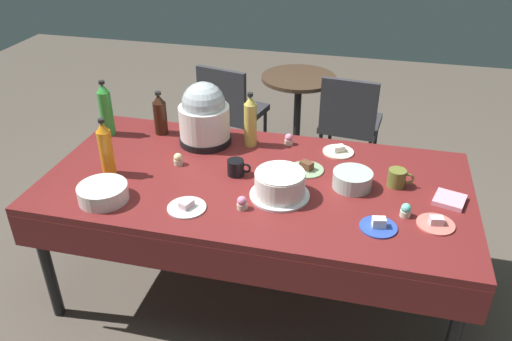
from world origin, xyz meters
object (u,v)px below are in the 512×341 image
object	(u,v)px
dessert_plate_white	(187,207)
dessert_plate_sage	(306,168)
dessert_plate_cream	(338,151)
potluck_table	(256,189)
frosted_layer_cake	(280,185)
cupcake_vanilla	(406,210)
cupcake_berry	(178,159)
soda_bottle_lime_soda	(106,110)
dessert_plate_cobalt	(378,226)
soda_bottle_ginger_ale	(250,121)
cupcake_cocoa	(242,203)
maroon_chair_right	(350,119)
glass_salad_bowl	(352,180)
ceramic_snack_bowl	(103,193)
coffee_mug_olive	(397,178)
dessert_plate_coral	(436,223)
maroon_chair_left	(230,107)
round_cafe_table	(298,102)
coffee_mug_black	(236,168)
soda_bottle_cola	(160,114)
soda_bottle_orange_juice	(106,149)
cupcake_mint	(289,139)
slow_cooker	(204,116)

from	to	relation	value
dessert_plate_white	dessert_plate_sage	xyz separation A→B (m)	(0.50, 0.49, 0.00)
dessert_plate_cream	potluck_table	bearing A→B (deg)	-134.74
frosted_layer_cake	cupcake_vanilla	distance (m)	0.60
cupcake_berry	soda_bottle_lime_soda	bearing A→B (deg)	155.07
dessert_plate_cobalt	soda_bottle_ginger_ale	xyz separation A→B (m)	(-0.76, 0.65, 0.14)
cupcake_berry	cupcake_cocoa	size ratio (longest dim) A/B	1.00
dessert_plate_white	cupcake_vanilla	world-z (taller)	cupcake_vanilla
maroon_chair_right	glass_salad_bowl	bearing A→B (deg)	-85.90
ceramic_snack_bowl	dessert_plate_sage	bearing A→B (deg)	29.34
cupcake_vanilla	soda_bottle_lime_soda	bearing A→B (deg)	165.32
frosted_layer_cake	coffee_mug_olive	size ratio (longest dim) A/B	2.28
dessert_plate_sage	dessert_plate_cream	distance (m)	0.28
dessert_plate_coral	maroon_chair_left	world-z (taller)	maroon_chair_left
maroon_chair_left	round_cafe_table	bearing A→B (deg)	23.34
ceramic_snack_bowl	maroon_chair_right	distance (m)	2.11
potluck_table	coffee_mug_black	world-z (taller)	coffee_mug_black
soda_bottle_cola	round_cafe_table	distance (m)	1.47
dessert_plate_white	soda_bottle_cola	bearing A→B (deg)	120.72
cupcake_cocoa	soda_bottle_orange_juice	size ratio (longest dim) A/B	0.21
frosted_layer_cake	cupcake_berry	xyz separation A→B (m)	(-0.60, 0.18, -0.03)
dessert_plate_coral	maroon_chair_left	xyz separation A→B (m)	(-1.46, 1.63, -0.27)
dessert_plate_white	frosted_layer_cake	bearing A→B (deg)	27.20
dessert_plate_cream	coffee_mug_olive	xyz separation A→B (m)	(0.32, -0.29, 0.04)
soda_bottle_cola	potluck_table	bearing A→B (deg)	-29.32
dessert_plate_sage	maroon_chair_left	size ratio (longest dim) A/B	0.22
cupcake_mint	coffee_mug_black	xyz separation A→B (m)	(-0.21, -0.41, 0.01)
slow_cooker	soda_bottle_lime_soda	xyz separation A→B (m)	(-0.61, -0.03, -0.01)
cupcake_vanilla	cupcake_mint	bearing A→B (deg)	138.52
dessert_plate_sage	cupcake_mint	distance (m)	0.31
soda_bottle_lime_soda	slow_cooker	bearing A→B (deg)	3.10
slow_cooker	soda_bottle_lime_soda	distance (m)	0.61
cupcake_vanilla	cupcake_berry	bearing A→B (deg)	170.36
soda_bottle_cola	round_cafe_table	bearing A→B (deg)	63.25
cupcake_vanilla	soda_bottle_ginger_ale	xyz separation A→B (m)	(-0.88, 0.52, 0.12)
dessert_plate_cream	cupcake_mint	size ratio (longest dim) A/B	2.63
coffee_mug_black	slow_cooker	bearing A→B (deg)	131.29
frosted_layer_cake	slow_cooker	size ratio (longest dim) A/B	0.80
potluck_table	soda_bottle_orange_juice	size ratio (longest dim) A/B	6.89
ceramic_snack_bowl	dessert_plate_white	distance (m)	0.42
slow_cooker	cupcake_mint	xyz separation A→B (m)	(0.48, 0.09, -0.14)
glass_salad_bowl	dessert_plate_white	bearing A→B (deg)	-153.14
cupcake_cocoa	soda_bottle_orange_juice	xyz separation A→B (m)	(-0.77, 0.15, 0.12)
dessert_plate_coral	round_cafe_table	world-z (taller)	dessert_plate_coral
ceramic_snack_bowl	maroon_chair_right	size ratio (longest dim) A/B	0.29
soda_bottle_lime_soda	coffee_mug_black	distance (m)	0.94
dessert_plate_coral	maroon_chair_right	size ratio (longest dim) A/B	0.20
potluck_table	soda_bottle_ginger_ale	distance (m)	0.44
soda_bottle_cola	soda_bottle_lime_soda	world-z (taller)	soda_bottle_lime_soda
coffee_mug_olive	round_cafe_table	size ratio (longest dim) A/B	0.18
cupcake_berry	slow_cooker	bearing A→B (deg)	78.21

